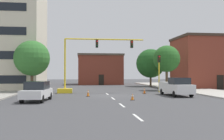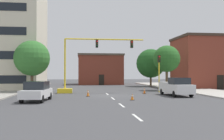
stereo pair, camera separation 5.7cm
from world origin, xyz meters
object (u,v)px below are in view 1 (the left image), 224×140
at_px(tree_right_far, 151,63).
at_px(pickup_truck_white, 176,87).
at_px(tree_left_near, 32,58).
at_px(traffic_cone_roadside_a, 144,91).
at_px(traffic_cone_roadside_c, 132,97).
at_px(traffic_light_pole_right, 159,65).
at_px(sedan_white_near_left, 37,91).
at_px(traffic_signal_gantry, 77,74).
at_px(tree_right_mid, 167,59).
at_px(traffic_cone_roadside_b, 88,93).

bearing_deg(tree_right_far, pickup_truck_white, -97.69).
distance_m(tree_left_near, traffic_cone_roadside_a, 14.74).
height_order(pickup_truck_white, traffic_cone_roadside_c, pickup_truck_white).
bearing_deg(traffic_light_pole_right, tree_left_near, 175.56).
bearing_deg(sedan_white_near_left, traffic_light_pole_right, 33.78).
bearing_deg(sedan_white_near_left, tree_left_near, 102.37).
height_order(traffic_light_pole_right, sedan_white_near_left, traffic_light_pole_right).
bearing_deg(traffic_signal_gantry, tree_right_mid, 15.53).
xyz_separation_m(tree_right_far, sedan_white_near_left, (-16.88, -24.17, -3.42)).
distance_m(sedan_white_near_left, traffic_cone_roadside_b, 6.23).
height_order(traffic_signal_gantry, sedan_white_near_left, traffic_signal_gantry).
distance_m(traffic_signal_gantry, traffic_light_pole_right, 10.62).
bearing_deg(traffic_signal_gantry, pickup_truck_white, -26.86).
relative_size(sedan_white_near_left, traffic_cone_roadside_b, 6.23).
distance_m(traffic_cone_roadside_a, traffic_cone_roadside_b, 7.45).
height_order(tree_right_mid, sedan_white_near_left, tree_right_mid).
height_order(traffic_light_pole_right, traffic_cone_roadside_b, traffic_light_pole_right).
height_order(tree_right_far, tree_right_mid, tree_right_far).
bearing_deg(sedan_white_near_left, traffic_cone_roadside_b, 42.24).
distance_m(tree_right_far, traffic_cone_roadside_a, 18.32).
relative_size(traffic_light_pole_right, traffic_cone_roadside_a, 6.91).
height_order(traffic_light_pole_right, pickup_truck_white, traffic_light_pole_right).
xyz_separation_m(traffic_signal_gantry, traffic_cone_roadside_a, (8.06, -2.17, -2.01)).
height_order(traffic_signal_gantry, tree_right_mid, traffic_signal_gantry).
bearing_deg(traffic_cone_roadside_a, traffic_signal_gantry, 164.93).
distance_m(traffic_light_pole_right, pickup_truck_white, 6.04).
height_order(traffic_light_pole_right, tree_right_mid, tree_right_mid).
xyz_separation_m(traffic_cone_roadside_b, traffic_cone_roadside_c, (3.90, -4.32, -0.07)).
bearing_deg(sedan_white_near_left, traffic_signal_gantry, 70.07).
bearing_deg(pickup_truck_white, traffic_signal_gantry, 153.14).
bearing_deg(tree_left_near, traffic_light_pole_right, -4.44).
bearing_deg(traffic_cone_roadside_b, tree_left_near, 137.19).
bearing_deg(traffic_light_pole_right, tree_right_far, 78.74).
bearing_deg(traffic_signal_gantry, sedan_white_near_left, -109.93).
relative_size(traffic_light_pole_right, sedan_white_near_left, 1.03).
bearing_deg(tree_right_mid, traffic_cone_roadside_a, -129.52).
bearing_deg(tree_left_near, tree_right_far, 35.29).
bearing_deg(tree_right_mid, traffic_cone_roadside_c, -120.50).
bearing_deg(tree_right_mid, pickup_truck_white, -102.59).
distance_m(traffic_signal_gantry, traffic_cone_roadside_a, 8.58).
relative_size(traffic_signal_gantry, tree_right_far, 1.54).
bearing_deg(pickup_truck_white, traffic_light_pole_right, 92.24).
bearing_deg(sedan_white_near_left, traffic_cone_roadside_c, -1.00).
relative_size(tree_right_far, tree_right_mid, 1.08).
xyz_separation_m(traffic_light_pole_right, tree_left_near, (-16.24, 1.26, 0.84)).
distance_m(traffic_light_pole_right, sedan_white_near_left, 16.96).
xyz_separation_m(tree_right_far, traffic_cone_roadside_c, (-8.39, -24.32, -4.02)).
relative_size(traffic_signal_gantry, sedan_white_near_left, 2.32).
relative_size(traffic_signal_gantry, tree_right_mid, 1.67).
relative_size(traffic_light_pole_right, tree_right_far, 0.68).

